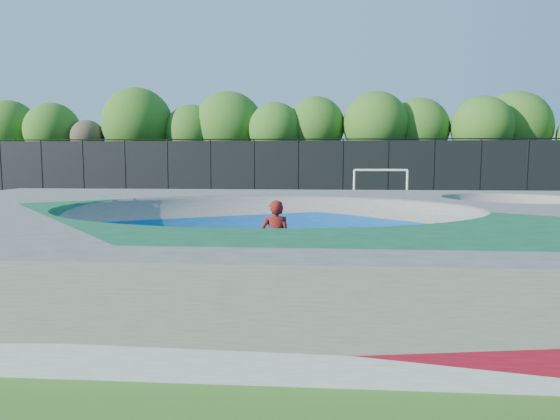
{
  "coord_description": "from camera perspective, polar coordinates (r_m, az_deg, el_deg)",
  "views": [
    {
      "loc": [
        1.27,
        -12.76,
        2.76
      ],
      "look_at": [
        0.11,
        3.0,
        1.1
      ],
      "focal_mm": 32.0,
      "sensor_mm": 36.0,
      "label": 1
    }
  ],
  "objects": [
    {
      "name": "skate_deck",
      "position": [
        12.98,
        -1.46,
        -2.91
      ],
      "size": [
        22.0,
        14.0,
        1.5
      ],
      "primitive_type": "cube",
      "color": "gray",
      "rests_on": "ground"
    },
    {
      "name": "soccer_goal",
      "position": [
        29.75,
        11.43,
        3.38
      ],
      "size": [
        3.19,
        0.12,
        2.1
      ],
      "color": "white",
      "rests_on": "ground"
    },
    {
      "name": "ground",
      "position": [
        13.12,
        -1.45,
        -6.15
      ],
      "size": [
        120.0,
        120.0,
        0.0
      ],
      "primitive_type": "plane",
      "color": "#31641B",
      "rests_on": "ground"
    },
    {
      "name": "fence",
      "position": [
        33.79,
        2.07,
        4.87
      ],
      "size": [
        48.09,
        0.09,
        4.04
      ],
      "color": "black",
      "rests_on": "ground"
    },
    {
      "name": "skater",
      "position": [
        11.2,
        -0.49,
        -3.49
      ],
      "size": [
        0.68,
        0.47,
        1.83
      ],
      "primitive_type": "imported",
      "rotation": [
        0.0,
        0.0,
        3.19
      ],
      "color": "red",
      "rests_on": "ground"
    },
    {
      "name": "treeline",
      "position": [
        38.85,
        4.09,
        9.36
      ],
      "size": [
        52.25,
        7.23,
        8.21
      ],
      "color": "#4A3225",
      "rests_on": "ground"
    },
    {
      "name": "skateboard",
      "position": [
        11.38,
        -0.49,
        -7.91
      ],
      "size": [
        0.79,
        0.25,
        0.05
      ],
      "primitive_type": "cube",
      "rotation": [
        0.0,
        0.0,
        0.04
      ],
      "color": "black",
      "rests_on": "ground"
    }
  ]
}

